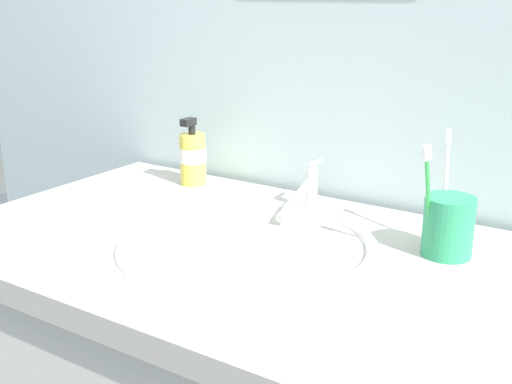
{
  "coord_description": "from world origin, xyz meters",
  "views": [
    {
      "loc": [
        0.55,
        -0.86,
        1.26
      ],
      "look_at": [
        -0.02,
        0.03,
        0.93
      ],
      "focal_mm": 44.72,
      "sensor_mm": 36.0,
      "label": 1
    }
  ],
  "objects_px": {
    "soap_dispenser": "(193,157)",
    "toothbrush_white": "(446,180)",
    "toothbrush_green": "(428,194)",
    "toothbrush_cup": "(448,226)",
    "faucet": "(305,192)"
  },
  "relations": [
    {
      "from": "faucet",
      "to": "toothbrush_white",
      "type": "bearing_deg",
      "value": -2.97
    },
    {
      "from": "toothbrush_green",
      "to": "faucet",
      "type": "bearing_deg",
      "value": 160.94
    },
    {
      "from": "faucet",
      "to": "soap_dispenser",
      "type": "bearing_deg",
      "value": 173.1
    },
    {
      "from": "faucet",
      "to": "toothbrush_green",
      "type": "xyz_separation_m",
      "value": [
        0.28,
        -0.1,
        0.07
      ]
    },
    {
      "from": "soap_dispenser",
      "to": "toothbrush_green",
      "type": "bearing_deg",
      "value": -12.76
    },
    {
      "from": "faucet",
      "to": "toothbrush_cup",
      "type": "relative_size",
      "value": 1.66
    },
    {
      "from": "faucet",
      "to": "toothbrush_cup",
      "type": "height_order",
      "value": "toothbrush_cup"
    },
    {
      "from": "toothbrush_cup",
      "to": "toothbrush_green",
      "type": "xyz_separation_m",
      "value": [
        -0.03,
        -0.04,
        0.06
      ]
    },
    {
      "from": "toothbrush_cup",
      "to": "soap_dispenser",
      "type": "height_order",
      "value": "soap_dispenser"
    },
    {
      "from": "toothbrush_white",
      "to": "toothbrush_green",
      "type": "bearing_deg",
      "value": -92.54
    },
    {
      "from": "soap_dispenser",
      "to": "toothbrush_white",
      "type": "bearing_deg",
      "value": -5.05
    },
    {
      "from": "toothbrush_cup",
      "to": "toothbrush_white",
      "type": "xyz_separation_m",
      "value": [
        -0.02,
        0.05,
        0.06
      ]
    },
    {
      "from": "toothbrush_white",
      "to": "toothbrush_green",
      "type": "height_order",
      "value": "toothbrush_white"
    },
    {
      "from": "toothbrush_green",
      "to": "toothbrush_cup",
      "type": "bearing_deg",
      "value": 52.95
    },
    {
      "from": "toothbrush_white",
      "to": "soap_dispenser",
      "type": "xyz_separation_m",
      "value": [
        -0.59,
        0.05,
        -0.05
      ]
    }
  ]
}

